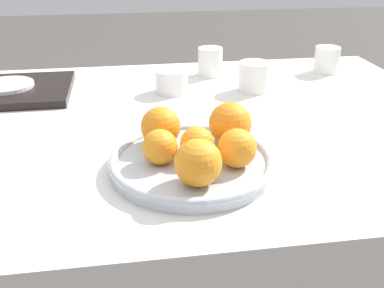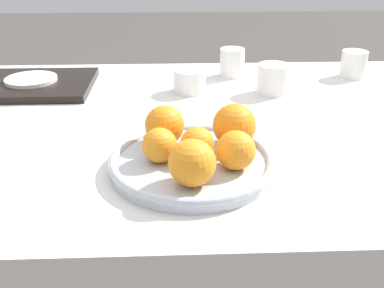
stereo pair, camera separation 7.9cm
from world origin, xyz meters
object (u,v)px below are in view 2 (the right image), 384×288
at_px(fruit_platter, 192,162).
at_px(orange_4, 192,163).
at_px(cup_3, 273,79).
at_px(orange_1, 234,125).
at_px(orange_5, 236,150).
at_px(orange_2, 165,125).
at_px(serving_tray, 32,85).
at_px(cup_0, 189,81).
at_px(orange_3, 160,145).
at_px(orange_0, 197,144).
at_px(cup_2, 354,64).
at_px(side_plate, 31,79).
at_px(cup_1, 232,62).

height_order(fruit_platter, orange_4, orange_4).
relative_size(orange_4, cup_3, 0.94).
relative_size(orange_1, cup_3, 0.99).
bearing_deg(orange_4, orange_5, 33.85).
distance_m(orange_2, orange_4, 0.16).
xyz_separation_m(orange_4, serving_tray, (-0.41, 0.55, -0.05)).
bearing_deg(serving_tray, orange_4, -53.41).
bearing_deg(fruit_platter, orange_2, 125.01).
relative_size(orange_2, cup_0, 0.88).
xyz_separation_m(fruit_platter, orange_4, (-0.00, -0.08, 0.04)).
relative_size(orange_3, orange_4, 0.80).
xyz_separation_m(orange_2, cup_3, (0.28, 0.33, -0.02)).
distance_m(orange_4, serving_tray, 0.69).
xyz_separation_m(orange_0, orange_5, (0.06, -0.04, 0.00)).
bearing_deg(cup_2, orange_5, -126.11).
relative_size(orange_5, serving_tray, 0.21).
relative_size(serving_tray, cup_2, 4.22).
distance_m(fruit_platter, orange_5, 0.09).
bearing_deg(orange_1, side_plate, 140.22).
bearing_deg(cup_2, side_plate, -175.78).
bearing_deg(cup_0, orange_1, -79.02).
bearing_deg(orange_0, orange_3, -175.44).
bearing_deg(orange_1, orange_4, -120.92).
relative_size(orange_2, cup_3, 0.91).
bearing_deg(side_plate, orange_3, -52.87).
relative_size(orange_0, orange_4, 0.78).
distance_m(orange_1, cup_1, 0.51).
height_order(cup_2, cup_3, cup_3).
relative_size(orange_1, side_plate, 0.59).
relative_size(orange_4, side_plate, 0.56).
relative_size(orange_3, cup_0, 0.73).
xyz_separation_m(orange_2, orange_4, (0.05, -0.15, 0.00)).
relative_size(orange_5, side_plate, 0.49).
relative_size(orange_5, cup_2, 0.89).
xyz_separation_m(orange_4, orange_5, (0.08, 0.05, -0.00)).
bearing_deg(orange_1, orange_2, 174.15).
xyz_separation_m(orange_2, cup_2, (0.54, 0.47, -0.02)).
height_order(orange_4, cup_1, orange_4).
bearing_deg(cup_2, cup_3, -153.15).
relative_size(orange_0, orange_2, 0.81).
bearing_deg(orange_0, cup_3, 61.51).
xyz_separation_m(fruit_platter, orange_5, (0.07, -0.03, 0.04)).
height_order(orange_0, orange_4, orange_4).
height_order(orange_4, cup_0, orange_4).
distance_m(orange_3, orange_5, 0.13).
height_order(orange_0, cup_3, orange_0).
bearing_deg(cup_0, orange_3, -98.96).
bearing_deg(side_plate, cup_3, -5.84).
bearing_deg(orange_0, cup_2, 48.09).
bearing_deg(cup_1, cup_3, -60.38).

